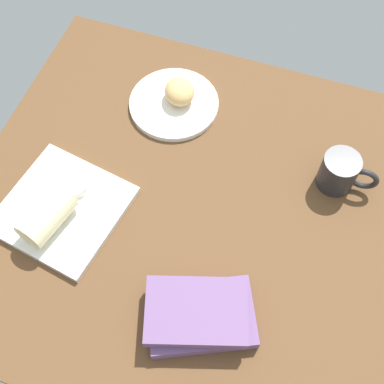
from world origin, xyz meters
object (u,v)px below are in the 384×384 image
Objects in this scene: sauce_cup at (75,185)px; breakfast_wrap at (47,216)px; scone_pastry at (180,92)px; round_plate at (174,104)px; coffee_mug at (340,172)px; square_plate at (63,209)px; book_stack at (199,314)px.

breakfast_wrap is at bearing 82.13° from sauce_cup.
scone_pastry reaches higher than sauce_cup.
sauce_cup is at bearing -83.63° from breakfast_wrap.
coffee_mug is at bearing 168.29° from round_plate.
round_plate is at bearing -112.31° from sauce_cup.
coffee_mug reaches higher than square_plate.
breakfast_wrap reaches higher than square_plate.
scone_pastry is (-1.01, -1.41, 3.31)cm from round_plate.
square_plate is 59.79cm from coffee_mug.
round_plate is 31.50cm from sauce_cup.
square_plate is (13.69, 35.84, -3.21)cm from scone_pastry.
square_plate is 1.01× the size of book_stack.
square_plate is at bearing -19.90° from book_stack.
sauce_cup is (-0.74, -5.35, 1.99)cm from square_plate.
coffee_mug reaches higher than breakfast_wrap.
scone_pastry is 0.68× the size of breakfast_wrap.
coffee_mug is at bearing -136.70° from breakfast_wrap.
breakfast_wrap is 36.57cm from book_stack.
breakfast_wrap is at bearing -13.25° from book_stack.
breakfast_wrap is at bearing 70.41° from scone_pastry.
square_plate is 37.23cm from book_stack.
scone_pastry reaches higher than square_plate.
round_plate is 0.89× the size of square_plate.
breakfast_wrap is (13.27, 38.71, 4.24)cm from round_plate.
sauce_cup reaches higher than round_plate.
square_plate is at bearing 25.74° from coffee_mug.
sauce_cup is (12.95, 30.49, -1.22)cm from scone_pastry.
book_stack reaches higher than sauce_cup.
scone_pastry is at bearing -110.90° from square_plate.
sauce_cup is 9.96cm from breakfast_wrap.
square_plate is at bearing 69.10° from scone_pastry.
sauce_cup reaches higher than square_plate.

